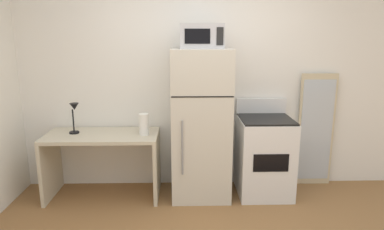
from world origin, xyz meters
TOP-DOWN VIEW (x-y plane):
  - wall_back_white at (0.00, 1.70)m, footprint 5.00×0.10m
  - desk at (-1.13, 1.32)m, footprint 1.27×0.61m
  - desk_lamp at (-1.43, 1.35)m, footprint 0.14×0.12m
  - paper_towel_roll at (-0.65, 1.28)m, footprint 0.11×0.11m
  - refrigerator at (-0.01, 1.33)m, footprint 0.66×0.63m
  - microwave at (-0.01, 1.31)m, footprint 0.46×0.35m
  - oven_range at (0.74, 1.33)m, footprint 0.60×0.61m
  - leaning_mirror at (1.42, 1.59)m, footprint 0.44×0.03m

SIDE VIEW (x-z plane):
  - oven_range at x=0.74m, z-range -0.08..1.02m
  - desk at x=-1.13m, z-range 0.16..0.91m
  - leaning_mirror at x=1.42m, z-range 0.00..1.40m
  - refrigerator at x=-0.01m, z-range 0.00..1.70m
  - paper_towel_roll at x=-0.65m, z-range 0.75..0.99m
  - desk_lamp at x=-1.43m, z-range 0.81..1.17m
  - wall_back_white at x=0.00m, z-range 0.00..2.60m
  - microwave at x=-0.01m, z-range 1.70..1.96m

